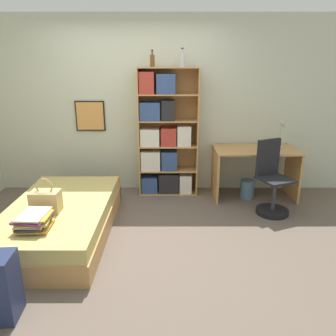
{
  "coord_description": "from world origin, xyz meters",
  "views": [
    {
      "loc": [
        0.45,
        -3.43,
        1.88
      ],
      "look_at": [
        0.47,
        0.2,
        0.75
      ],
      "focal_mm": 35.0,
      "sensor_mm": 36.0,
      "label": 1
    }
  ],
  "objects": [
    {
      "name": "bed",
      "position": [
        -0.79,
        0.02,
        0.19
      ],
      "size": [
        1.11,
        1.98,
        0.38
      ],
      "color": "tan",
      "rests_on": "ground_plane"
    },
    {
      "name": "book_stack_on_bed",
      "position": [
        -0.84,
        -0.58,
        0.46
      ],
      "size": [
        0.35,
        0.38,
        0.15
      ],
      "color": "#427A4C",
      "rests_on": "bed"
    },
    {
      "name": "bookcase",
      "position": [
        0.39,
        1.34,
        0.85
      ],
      "size": [
        0.87,
        0.34,
        1.87
      ],
      "color": "tan",
      "rests_on": "ground_plane"
    },
    {
      "name": "bottle_brown",
      "position": [
        0.65,
        1.34,
        1.97
      ],
      "size": [
        0.07,
        0.07,
        0.25
      ],
      "color": "#B7BCC1",
      "rests_on": "bookcase"
    },
    {
      "name": "handbag",
      "position": [
        -0.85,
        -0.2,
        0.51
      ],
      "size": [
        0.3,
        0.2,
        0.38
      ],
      "color": "tan",
      "rests_on": "bed"
    },
    {
      "name": "wall_back",
      "position": [
        -0.0,
        1.56,
        1.3
      ],
      "size": [
        10.0,
        0.09,
        2.6
      ],
      "color": "beige",
      "rests_on": "ground_plane"
    },
    {
      "name": "desk_chair",
      "position": [
        1.82,
        0.61,
        0.33
      ],
      "size": [
        0.51,
        0.51,
        0.98
      ],
      "color": "black",
      "rests_on": "ground_plane"
    },
    {
      "name": "bottle_green",
      "position": [
        0.24,
        1.3,
        1.96
      ],
      "size": [
        0.06,
        0.06,
        0.23
      ],
      "color": "brown",
      "rests_on": "bookcase"
    },
    {
      "name": "desk",
      "position": [
        1.73,
        1.18,
        0.51
      ],
      "size": [
        1.19,
        0.67,
        0.74
      ],
      "color": "tan",
      "rests_on": "ground_plane"
    },
    {
      "name": "ground_plane",
      "position": [
        0.0,
        0.0,
        0.0
      ],
      "size": [
        14.0,
        14.0,
        0.0
      ],
      "primitive_type": "plane",
      "color": "#66564C"
    },
    {
      "name": "waste_bin",
      "position": [
        1.63,
        1.11,
        0.14
      ],
      "size": [
        0.2,
        0.2,
        0.28
      ],
      "color": "slate",
      "rests_on": "ground_plane"
    },
    {
      "name": "desk_lamp",
      "position": [
        2.11,
        1.24,
        1.04
      ],
      "size": [
        0.19,
        0.14,
        0.45
      ],
      "color": "#ADA89E",
      "rests_on": "desk"
    }
  ]
}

